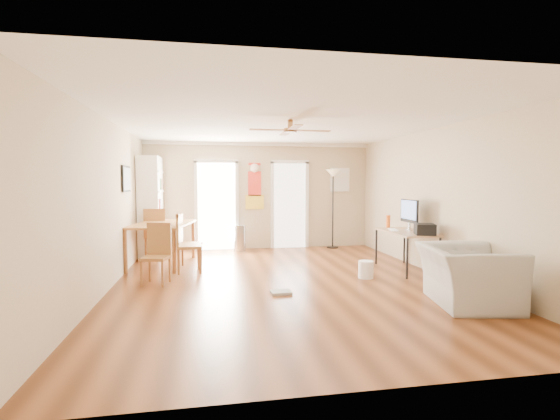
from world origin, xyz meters
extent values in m
plane|color=brown|center=(0.00, 0.00, 0.00)|extent=(7.00, 7.00, 0.00)
cube|color=red|center=(-0.13, 3.48, 1.55)|extent=(0.46, 0.03, 1.10)
cube|color=white|center=(2.05, 3.47, 1.70)|extent=(0.50, 0.04, 0.60)
cube|color=black|center=(-2.73, 1.40, 1.70)|extent=(0.04, 0.66, 0.48)
cylinder|color=#A8A8AA|center=(-0.53, 3.16, 0.31)|extent=(0.35, 0.35, 0.62)
cube|color=white|center=(2.20, 0.72, 0.74)|extent=(0.24, 0.44, 0.02)
cube|color=black|center=(2.45, 0.02, 0.83)|extent=(0.42, 0.46, 0.19)
cylinder|color=orange|center=(2.30, 1.16, 0.86)|extent=(0.10, 0.10, 0.25)
cylinder|color=white|center=(1.40, 0.06, 0.15)|extent=(0.29, 0.29, 0.30)
cube|color=#9C9C97|center=(-0.21, -0.64, 0.02)|extent=(0.31, 0.25, 0.04)
imported|color=#A8A8A3|center=(2.15, -1.60, 0.39)|extent=(1.27, 1.39, 0.78)
camera|label=1|loc=(-1.24, -6.42, 1.65)|focal=26.02mm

